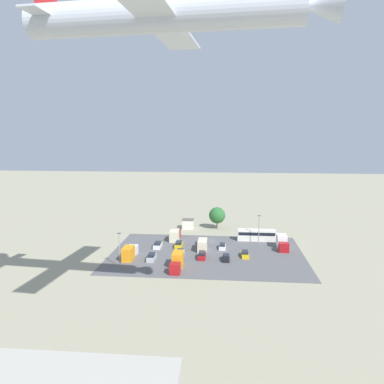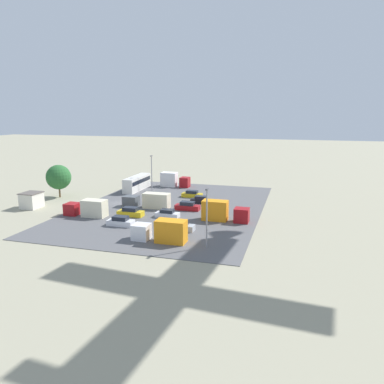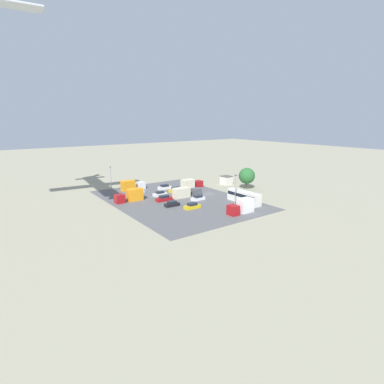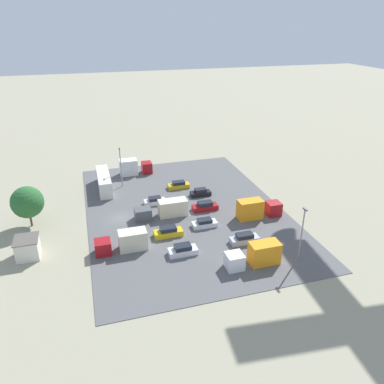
{
  "view_description": "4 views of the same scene",
  "coord_description": "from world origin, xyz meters",
  "px_view_note": "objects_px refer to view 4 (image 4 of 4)",
  "views": [
    {
      "loc": [
        -4.85,
        105.75,
        30.93
      ],
      "look_at": [
        1.75,
        34.73,
        19.92
      ],
      "focal_mm": 35.0,
      "sensor_mm": 36.0,
      "label": 1
    },
    {
      "loc": [
        67.63,
        35.43,
        18.45
      ],
      "look_at": [
        -2.39,
        15.28,
        2.89
      ],
      "focal_mm": 35.0,
      "sensor_mm": 36.0,
      "label": 2
    },
    {
      "loc": [
        -71.19,
        57.34,
        22.88
      ],
      "look_at": [
        -3.52,
        8.69,
        2.64
      ],
      "focal_mm": 28.0,
      "sensor_mm": 36.0,
      "label": 3
    },
    {
      "loc": [
        59.49,
        -4.47,
        32.56
      ],
      "look_at": [
        0.96,
        12.85,
        4.0
      ],
      "focal_mm": 35.0,
      "sensor_mm": 36.0,
      "label": 4
    }
  ],
  "objects_px": {
    "parked_car_6": "(179,185)",
    "parked_car_7": "(155,201)",
    "parked_car_0": "(168,232)",
    "parked_truck_3": "(134,167)",
    "parked_car_3": "(244,239)",
    "parked_truck_0": "(124,242)",
    "bus": "(104,181)",
    "parked_car_2": "(205,206)",
    "parked_truck_1": "(164,209)",
    "parked_truck_2": "(256,255)",
    "parked_car_1": "(201,193)",
    "shed_building": "(28,248)",
    "parked_car_4": "(205,223)",
    "parked_car_5": "(183,250)",
    "parked_truck_4": "(257,209)"
  },
  "relations": [
    {
      "from": "parked_truck_2",
      "to": "parked_car_4",
      "type": "bearing_deg",
      "value": 16.69
    },
    {
      "from": "parked_car_6",
      "to": "parked_truck_2",
      "type": "bearing_deg",
      "value": -172.34
    },
    {
      "from": "bus",
      "to": "parked_truck_3",
      "type": "distance_m",
      "value": 9.6
    },
    {
      "from": "parked_truck_0",
      "to": "parked_truck_1",
      "type": "height_order",
      "value": "parked_truck_0"
    },
    {
      "from": "parked_truck_2",
      "to": "shed_building",
      "type": "bearing_deg",
      "value": 70.07
    },
    {
      "from": "parked_car_7",
      "to": "parked_car_2",
      "type": "bearing_deg",
      "value": -120.58
    },
    {
      "from": "bus",
      "to": "parked_car_1",
      "type": "bearing_deg",
      "value": -25.75
    },
    {
      "from": "parked_car_0",
      "to": "parked_car_1",
      "type": "distance_m",
      "value": 16.24
    },
    {
      "from": "parked_car_3",
      "to": "parked_car_4",
      "type": "height_order",
      "value": "parked_car_3"
    },
    {
      "from": "parked_car_2",
      "to": "parked_truck_1",
      "type": "distance_m",
      "value": 7.78
    },
    {
      "from": "parked_car_1",
      "to": "parked_truck_1",
      "type": "height_order",
      "value": "parked_truck_1"
    },
    {
      "from": "shed_building",
      "to": "parked_truck_0",
      "type": "xyz_separation_m",
      "value": [
        2.43,
        14.03,
        -0.07
      ]
    },
    {
      "from": "parked_car_2",
      "to": "parked_truck_2",
      "type": "distance_m",
      "value": 18.25
    },
    {
      "from": "parked_car_6",
      "to": "parked_truck_0",
      "type": "xyz_separation_m",
      "value": [
        19.97,
        -13.75,
        0.78
      ]
    },
    {
      "from": "parked_car_5",
      "to": "parked_car_7",
      "type": "distance_m",
      "value": 17.75
    },
    {
      "from": "parked_car_3",
      "to": "parked_truck_0",
      "type": "bearing_deg",
      "value": 79.8
    },
    {
      "from": "shed_building",
      "to": "parked_car_6",
      "type": "bearing_deg",
      "value": 122.27
    },
    {
      "from": "bus",
      "to": "parked_truck_0",
      "type": "bearing_deg",
      "value": -87.14
    },
    {
      "from": "parked_car_6",
      "to": "parked_truck_1",
      "type": "xyz_separation_m",
      "value": [
        11.18,
        -5.54,
        0.73
      ]
    },
    {
      "from": "bus",
      "to": "parked_car_2",
      "type": "height_order",
      "value": "bus"
    },
    {
      "from": "parked_car_0",
      "to": "parked_truck_4",
      "type": "height_order",
      "value": "parked_truck_4"
    },
    {
      "from": "parked_truck_2",
      "to": "parked_car_1",
      "type": "bearing_deg",
      "value": 1.5
    },
    {
      "from": "parked_truck_2",
      "to": "bus",
      "type": "bearing_deg",
      "value": 29.75
    },
    {
      "from": "parked_car_2",
      "to": "parked_car_5",
      "type": "relative_size",
      "value": 1.08
    },
    {
      "from": "parked_car_6",
      "to": "parked_car_7",
      "type": "distance_m",
      "value": 8.58
    },
    {
      "from": "parked_car_3",
      "to": "parked_car_6",
      "type": "xyz_separation_m",
      "value": [
        -23.29,
        -4.69,
        -0.05
      ]
    },
    {
      "from": "parked_car_0",
      "to": "parked_car_1",
      "type": "height_order",
      "value": "parked_car_0"
    },
    {
      "from": "shed_building",
      "to": "parked_car_0",
      "type": "distance_m",
      "value": 21.38
    },
    {
      "from": "parked_car_3",
      "to": "parked_truck_0",
      "type": "height_order",
      "value": "parked_truck_0"
    },
    {
      "from": "parked_car_1",
      "to": "parked_car_5",
      "type": "relative_size",
      "value": 0.93
    },
    {
      "from": "parked_car_0",
      "to": "parked_car_6",
      "type": "height_order",
      "value": "parked_car_0"
    },
    {
      "from": "parked_car_0",
      "to": "parked_truck_3",
      "type": "bearing_deg",
      "value": -177.15
    },
    {
      "from": "parked_car_1",
      "to": "parked_truck_2",
      "type": "bearing_deg",
      "value": 1.5
    },
    {
      "from": "parked_car_0",
      "to": "parked_car_3",
      "type": "relative_size",
      "value": 1.01
    },
    {
      "from": "bus",
      "to": "parked_car_2",
      "type": "relative_size",
      "value": 2.33
    },
    {
      "from": "parked_car_6",
      "to": "parked_truck_4",
      "type": "xyz_separation_m",
      "value": [
        16.18,
        10.11,
        0.97
      ]
    },
    {
      "from": "parked_car_1",
      "to": "parked_car_3",
      "type": "xyz_separation_m",
      "value": [
        18.45,
        1.42,
        0.05
      ]
    },
    {
      "from": "parked_car_6",
      "to": "parked_car_7",
      "type": "relative_size",
      "value": 1.09
    },
    {
      "from": "bus",
      "to": "parked_car_5",
      "type": "relative_size",
      "value": 2.5
    },
    {
      "from": "parked_car_5",
      "to": "parked_truck_4",
      "type": "height_order",
      "value": "parked_truck_4"
    },
    {
      "from": "shed_building",
      "to": "parked_car_7",
      "type": "bearing_deg",
      "value": 118.44
    },
    {
      "from": "bus",
      "to": "parked_truck_2",
      "type": "distance_m",
      "value": 37.99
    },
    {
      "from": "parked_car_3",
      "to": "parked_car_2",
      "type": "bearing_deg",
      "value": 11.3
    },
    {
      "from": "parked_car_4",
      "to": "parked_car_6",
      "type": "height_order",
      "value": "parked_car_6"
    },
    {
      "from": "parked_car_3",
      "to": "parked_truck_4",
      "type": "bearing_deg",
      "value": -37.32
    },
    {
      "from": "parked_car_0",
      "to": "parked_truck_0",
      "type": "distance_m",
      "value": 7.67
    },
    {
      "from": "parked_car_3",
      "to": "parked_truck_1",
      "type": "distance_m",
      "value": 15.87
    },
    {
      "from": "parked_car_2",
      "to": "parked_truck_3",
      "type": "bearing_deg",
      "value": -154.73
    },
    {
      "from": "parked_car_4",
      "to": "parked_car_2",
      "type": "bearing_deg",
      "value": 161.0
    },
    {
      "from": "shed_building",
      "to": "parked_truck_3",
      "type": "bearing_deg",
      "value": 144.44
    }
  ]
}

